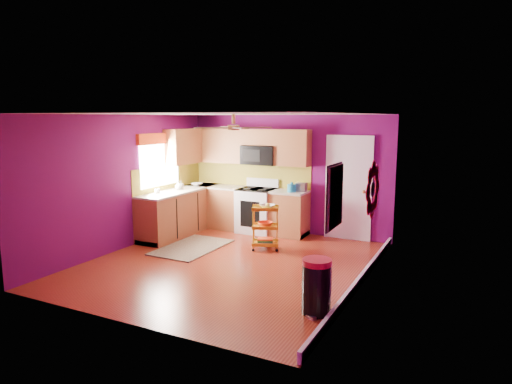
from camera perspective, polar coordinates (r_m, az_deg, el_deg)
The scene contains 18 objects.
ground at distance 7.81m, azimuth -3.40°, elevation -8.96°, with size 5.00×5.00×0.00m, color maroon.
room_envelope at distance 7.45m, azimuth -3.35°, elevation 3.02°, with size 4.54×5.04×2.52m.
lower_cabinets at distance 9.88m, azimuth -4.94°, elevation -2.46°, with size 2.81×2.31×0.94m.
electric_range at distance 9.79m, azimuth 0.12°, elevation -2.24°, with size 0.76×0.66×1.13m.
upper_cabinetry at distance 9.94m, azimuth -3.47°, elevation 5.58°, with size 2.80×2.30×1.26m.
left_window at distance 9.57m, azimuth -11.95°, elevation 4.87°, with size 0.08×1.35×1.08m.
panel_door at distance 9.31m, azimuth 11.49°, elevation 0.35°, with size 0.95×0.11×2.15m.
right_wall_art at distance 6.34m, azimuth 12.60°, elevation -0.03°, with size 0.04×2.74×1.04m.
ceiling_fan at distance 7.59m, azimuth -2.81°, elevation 8.12°, with size 1.01×1.01×0.26m.
shag_rug at distance 8.79m, azimuth -8.00°, elevation -6.86°, with size 0.96×1.57×0.02m, color black.
rolling_cart at distance 8.51m, azimuth 1.22°, elevation -4.22°, with size 0.59×0.52×0.89m.
trash_can at distance 5.89m, azimuth 7.57°, elevation -11.62°, with size 0.49×0.49×0.71m.
teal_kettle at distance 9.32m, azimuth 4.49°, elevation 0.52°, with size 0.18×0.18×0.21m.
toaster at distance 9.44m, azimuth 5.65°, elevation 0.65°, with size 0.22×0.15×0.18m, color beige.
soap_bottle_a at distance 9.75m, azimuth -9.37°, elevation 0.85°, with size 0.08×0.08×0.18m, color #EA3F72.
soap_bottle_b at distance 9.72m, azimuth -9.67°, elevation 0.84°, with size 0.15×0.15×0.19m, color white.
counter_dish at distance 10.25m, azimuth -7.40°, elevation 0.97°, with size 0.24×0.24×0.06m, color white.
counter_cup at distance 9.34m, azimuth -12.22°, elevation 0.11°, with size 0.12×0.12×0.09m, color white.
Camera 1 is at (3.72, -6.42, 2.46)m, focal length 32.00 mm.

